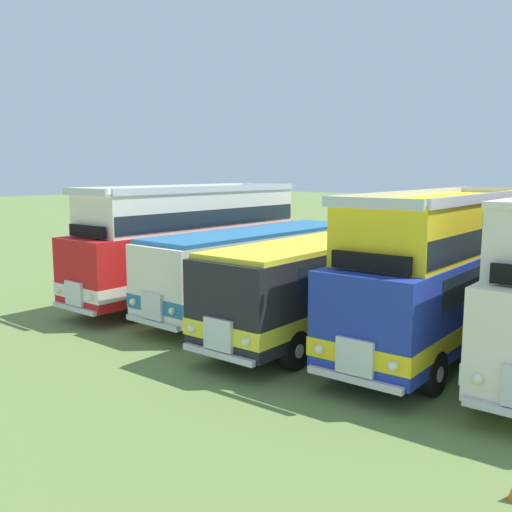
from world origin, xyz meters
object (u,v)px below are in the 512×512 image
Objects in this scene: bus_fourth_in_row at (447,267)px; bus_second_in_row at (258,264)px; bus_first_in_row at (193,240)px; bus_third_in_row at (337,276)px.

bus_second_in_row is at bearing -179.95° from bus_fourth_in_row.
bus_first_in_row is 1.09× the size of bus_second_in_row.
bus_fourth_in_row reaches higher than bus_second_in_row.
bus_third_in_row is at bearing -4.45° from bus_second_in_row.
bus_first_in_row and bus_fourth_in_row have the same top height.
bus_second_in_row is 0.93× the size of bus_fourth_in_row.
bus_fourth_in_row is (6.84, 0.01, 0.61)m from bus_second_in_row.
bus_second_in_row is at bearing -2.46° from bus_first_in_row.
bus_first_in_row reaches higher than bus_third_in_row.
bus_second_in_row is 3.43m from bus_third_in_row.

